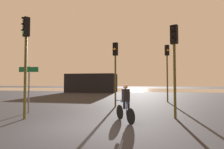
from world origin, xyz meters
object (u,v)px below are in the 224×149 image
traffic_light_near_left (26,48)px  traffic_light_near_right (174,53)px  cyclist (125,103)px  traffic_light_center (115,62)px  direction_sign_post (29,82)px  traffic_light_far_right (167,63)px  distant_building (92,83)px

traffic_light_near_left → traffic_light_near_right: bearing=-132.1°
cyclist → traffic_light_center: bearing=72.0°
traffic_light_near_right → direction_sign_post: size_ratio=1.71×
traffic_light_far_right → traffic_light_near_left: bearing=26.8°
traffic_light_far_right → traffic_light_near_right: traffic_light_far_right is taller
cyclist → distant_building: bearing=78.1°
traffic_light_near_left → direction_sign_post: (-0.84, 1.43, -1.60)m
traffic_light_near_right → direction_sign_post: bearing=29.0°
traffic_light_far_right → traffic_light_center: bearing=20.9°
traffic_light_near_right → cyclist: (-2.23, -1.20, -2.27)m
traffic_light_near_left → cyclist: 5.29m
traffic_light_center → traffic_light_far_right: bearing=-118.8°
traffic_light_near_left → traffic_light_center: traffic_light_near_left is taller
traffic_light_near_right → direction_sign_post: (-7.74, -0.00, -1.40)m
traffic_light_center → cyclist: bearing=123.5°
direction_sign_post → traffic_light_far_right: bearing=-148.4°
distant_building → traffic_light_near_right: (10.15, -19.71, 1.56)m
traffic_light_far_right → traffic_light_center: traffic_light_far_right is taller
distant_building → traffic_light_center: bearing=-67.7°
traffic_light_center → direction_sign_post: traffic_light_center is taller
distant_building → traffic_light_near_right: traffic_light_near_right is taller
traffic_light_far_right → direction_sign_post: traffic_light_far_right is taller
distant_building → traffic_light_near_left: 21.46m
distant_building → traffic_light_near_right: size_ratio=1.84×
traffic_light_far_right → traffic_light_near_right: size_ratio=1.10×
traffic_light_center → distant_building: bearing=-48.8°
traffic_light_near_left → traffic_light_center: bearing=-90.3°
traffic_light_center → traffic_light_near_right: bearing=154.7°
distant_building → direction_sign_post: (2.40, -19.71, 0.17)m
traffic_light_near_right → direction_sign_post: traffic_light_near_right is taller
distant_building → traffic_light_near_right: 22.22m
traffic_light_near_right → cyclist: traffic_light_near_right is taller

